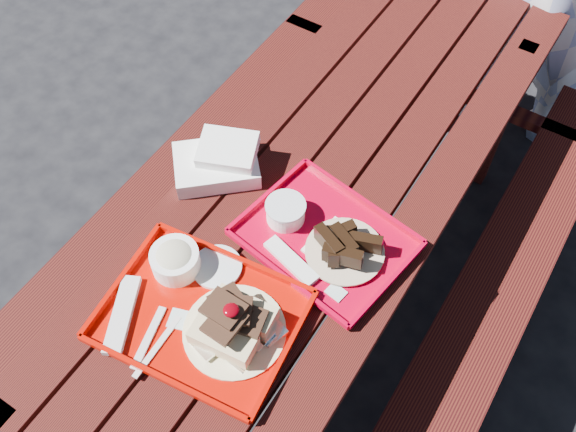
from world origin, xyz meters
name	(u,v)px	position (x,y,z in m)	size (l,w,h in m)	color
ground	(309,308)	(0.00, 0.00, 0.00)	(60.00, 60.00, 0.00)	black
picnic_table_near	(313,230)	(0.00, 0.00, 0.56)	(1.41, 2.40, 0.75)	#45140D
near_tray	(204,304)	(-0.05, -0.48, 0.79)	(0.54, 0.44, 0.16)	#B50B02
far_tray	(321,237)	(0.10, -0.13, 0.77)	(0.50, 0.42, 0.08)	#B90020
white_cloth	(220,161)	(-0.29, -0.08, 0.79)	(0.30, 0.30, 0.10)	white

